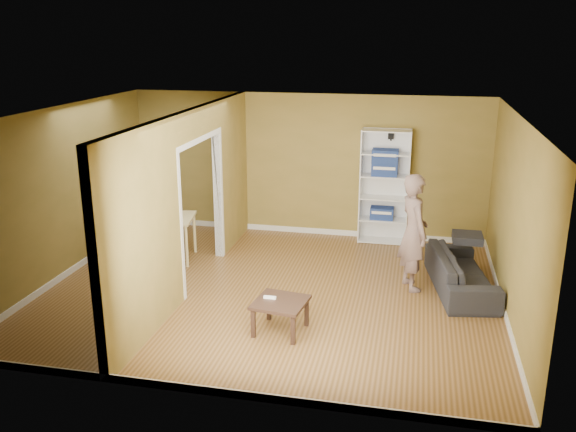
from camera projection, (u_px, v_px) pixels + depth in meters
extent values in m
plane|color=olive|center=(272.00, 291.00, 8.94)|extent=(6.50, 6.50, 0.00)
plane|color=white|center=(270.00, 113.00, 8.18)|extent=(6.50, 6.50, 0.00)
plane|color=olive|center=(307.00, 165.00, 11.13)|extent=(6.50, 0.00, 6.50)
plane|color=olive|center=(205.00, 281.00, 5.99)|extent=(6.50, 0.00, 6.50)
plane|color=olive|center=(63.00, 193.00, 9.22)|extent=(0.00, 5.50, 5.50)
plane|color=olive|center=(514.00, 220.00, 7.91)|extent=(0.00, 5.50, 5.50)
cube|color=black|center=(391.00, 136.00, 10.60)|extent=(0.10, 0.10, 0.10)
imported|color=black|center=(462.00, 266.00, 8.88)|extent=(2.01, 1.12, 0.72)
imported|color=slate|center=(414.00, 222.00, 8.77)|extent=(0.90, 0.82, 2.03)
cube|color=white|center=(361.00, 186.00, 10.83)|extent=(0.02, 0.37, 2.03)
cube|color=white|center=(408.00, 188.00, 10.66)|extent=(0.02, 0.37, 2.03)
cube|color=white|center=(385.00, 185.00, 10.91)|extent=(0.86, 0.02, 2.03)
cube|color=white|center=(382.00, 240.00, 11.04)|extent=(0.82, 0.37, 0.02)
cube|color=white|center=(383.00, 219.00, 10.92)|extent=(0.82, 0.37, 0.02)
cube|color=white|center=(384.00, 198.00, 10.80)|extent=(0.82, 0.37, 0.02)
cube|color=white|center=(385.00, 176.00, 10.69)|extent=(0.82, 0.37, 0.02)
cube|color=white|center=(386.00, 153.00, 10.57)|extent=(0.82, 0.37, 0.02)
cube|color=white|center=(387.00, 131.00, 10.45)|extent=(0.82, 0.37, 0.02)
cube|color=#201B4D|center=(382.00, 213.00, 10.89)|extent=(0.41, 0.27, 0.21)
cube|color=navy|center=(385.00, 169.00, 10.65)|extent=(0.45, 0.29, 0.23)
cube|color=navy|center=(385.00, 156.00, 10.58)|extent=(0.45, 0.29, 0.23)
cube|color=#362016|center=(280.00, 302.00, 7.62)|extent=(0.63, 0.63, 0.04)
cube|color=#362016|center=(255.00, 325.00, 7.49)|extent=(0.05, 0.05, 0.38)
cube|color=#362016|center=(297.00, 329.00, 7.38)|extent=(0.05, 0.05, 0.38)
cube|color=#362016|center=(265.00, 307.00, 7.98)|extent=(0.05, 0.05, 0.38)
cube|color=#362016|center=(305.00, 311.00, 7.87)|extent=(0.05, 0.05, 0.38)
cube|color=white|center=(270.00, 297.00, 7.68)|extent=(0.16, 0.04, 0.03)
cube|color=tan|center=(157.00, 218.00, 9.99)|extent=(1.17, 0.78, 0.04)
cylinder|color=tan|center=(119.00, 244.00, 9.89)|extent=(0.05, 0.05, 0.69)
cylinder|color=tan|center=(181.00, 248.00, 9.67)|extent=(0.05, 0.05, 0.69)
cylinder|color=tan|center=(138.00, 231.00, 10.52)|extent=(0.05, 0.05, 0.69)
cylinder|color=tan|center=(196.00, 235.00, 10.31)|extent=(0.05, 0.05, 0.69)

